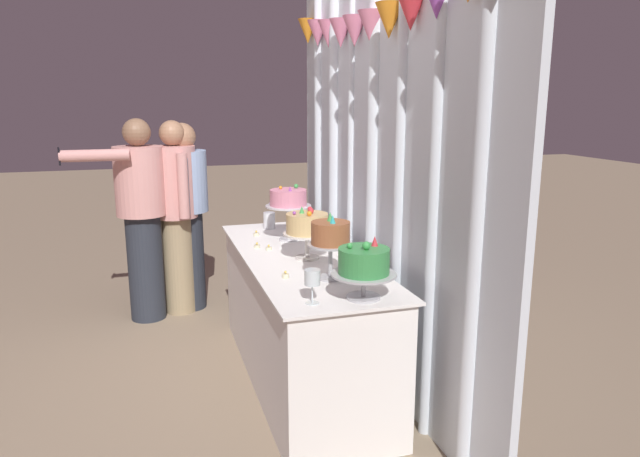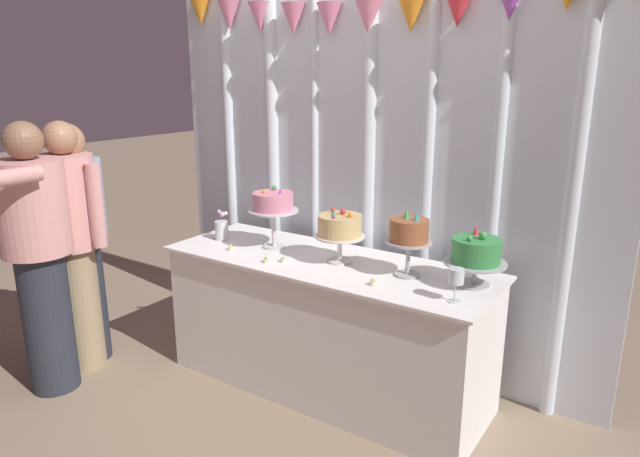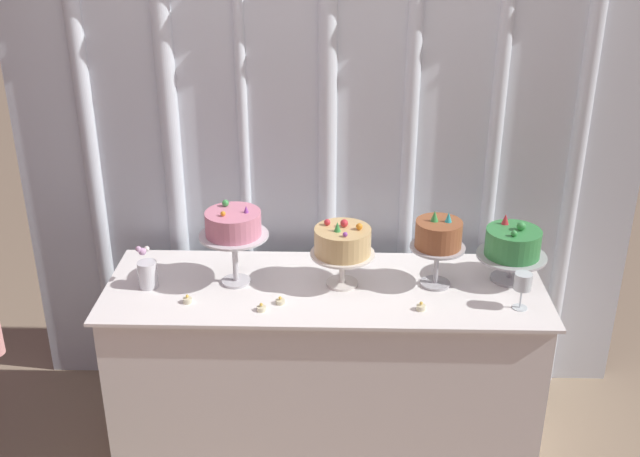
{
  "view_description": "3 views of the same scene",
  "coord_description": "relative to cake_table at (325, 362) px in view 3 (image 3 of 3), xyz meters",
  "views": [
    {
      "loc": [
        3.25,
        -0.78,
        1.73
      ],
      "look_at": [
        0.02,
        0.22,
        0.96
      ],
      "focal_mm": 32.5,
      "sensor_mm": 36.0,
      "label": 1
    },
    {
      "loc": [
        1.66,
        -2.43,
        1.83
      ],
      "look_at": [
        0.02,
        0.01,
        1.01
      ],
      "focal_mm": 31.65,
      "sensor_mm": 36.0,
      "label": 2
    },
    {
      "loc": [
        0.06,
        -2.86,
        2.43
      ],
      "look_at": [
        -0.02,
        0.15,
        1.06
      ],
      "focal_mm": 42.84,
      "sensor_mm": 36.0,
      "label": 3
    }
  ],
  "objects": [
    {
      "name": "wine_glass",
      "position": [
        0.82,
        -0.17,
        0.52
      ],
      "size": [
        0.07,
        0.07,
        0.16
      ],
      "color": "silver",
      "rests_on": "cake_table"
    },
    {
      "name": "cake_display_midright",
      "position": [
        0.49,
        0.03,
        0.63
      ],
      "size": [
        0.24,
        0.24,
        0.35
      ],
      "color": "#B2B2B7",
      "rests_on": "cake_table"
    },
    {
      "name": "cake_table",
      "position": [
        0.0,
        0.0,
        0.0
      ],
      "size": [
        1.94,
        0.68,
        0.8
      ],
      "color": "white",
      "rests_on": "ground_plane"
    },
    {
      "name": "cake_display_leftmost",
      "position": [
        -0.4,
        0.03,
        0.67
      ],
      "size": [
        0.3,
        0.3,
        0.37
      ],
      "color": "silver",
      "rests_on": "cake_table"
    },
    {
      "name": "draped_curtain",
      "position": [
        -0.01,
        0.48,
        0.97
      ],
      "size": [
        2.98,
        0.16,
        2.56
      ],
      "color": "silver",
      "rests_on": "ground_plane"
    },
    {
      "name": "tealight_near_right",
      "position": [
        -0.19,
        -0.16,
        0.41
      ],
      "size": [
        0.04,
        0.04,
        0.03
      ],
      "color": "beige",
      "rests_on": "cake_table"
    },
    {
      "name": "tealight_far_left",
      "position": [
        -0.58,
        -0.16,
        0.41
      ],
      "size": [
        0.04,
        0.04,
        0.04
      ],
      "color": "beige",
      "rests_on": "cake_table"
    },
    {
      "name": "ground_plane",
      "position": [
        0.0,
        -0.1,
        -0.4
      ],
      "size": [
        24.0,
        24.0,
        0.0
      ],
      "primitive_type": "plane",
      "color": "gray"
    },
    {
      "name": "cake_display_midleft",
      "position": [
        0.08,
        0.02,
        0.6
      ],
      "size": [
        0.28,
        0.28,
        0.31
      ],
      "color": "silver",
      "rests_on": "cake_table"
    },
    {
      "name": "cake_display_rightmost",
      "position": [
        0.82,
        0.09,
        0.57
      ],
      "size": [
        0.31,
        0.31,
        0.29
      ],
      "color": "#B2B2B7",
      "rests_on": "cake_table"
    },
    {
      "name": "tealight_far_right",
      "position": [
        0.41,
        -0.19,
        0.41
      ],
      "size": [
        0.04,
        0.04,
        0.04
      ],
      "color": "beige",
      "rests_on": "cake_table"
    },
    {
      "name": "tealight_near_left",
      "position": [
        -0.26,
        -0.22,
        0.41
      ],
      "size": [
        0.04,
        0.04,
        0.04
      ],
      "color": "beige",
      "rests_on": "cake_table"
    },
    {
      "name": "flower_vase",
      "position": [
        -0.78,
        -0.02,
        0.47
      ],
      "size": [
        0.09,
        0.11,
        0.19
      ],
      "color": "silver",
      "rests_on": "cake_table"
    }
  ]
}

